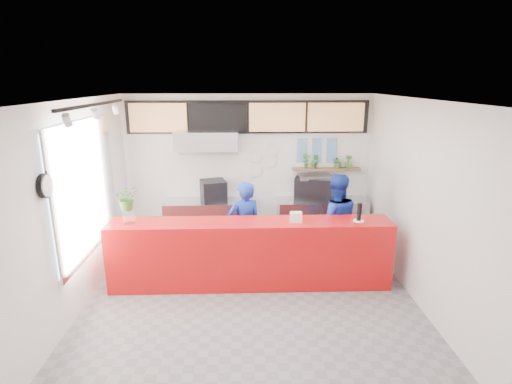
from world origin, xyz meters
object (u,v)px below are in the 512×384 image
(staff_center, at_px, (245,227))
(staff_right, at_px, (335,222))
(panini_oven, at_px, (213,191))
(espresso_machine, at_px, (315,188))
(pepper_mill, at_px, (359,212))
(service_counter, at_px, (250,253))

(staff_center, bearing_deg, staff_right, 163.71)
(panini_oven, xyz_separation_m, staff_center, (0.62, -1.23, -0.31))
(panini_oven, height_order, espresso_machine, espresso_machine)
(pepper_mill, bearing_deg, panini_oven, 142.84)
(service_counter, xyz_separation_m, staff_center, (-0.09, 0.57, 0.25))
(staff_center, height_order, staff_right, staff_right)
(panini_oven, xyz_separation_m, pepper_mill, (2.43, -1.84, 0.15))
(staff_right, distance_m, pepper_mill, 0.74)
(espresso_machine, distance_m, pepper_mill, 1.88)
(staff_center, bearing_deg, panini_oven, -78.90)
(service_counter, distance_m, staff_center, 0.63)
(service_counter, bearing_deg, espresso_machine, 53.30)
(pepper_mill, bearing_deg, espresso_machine, 101.58)
(service_counter, relative_size, pepper_mill, 15.64)
(panini_oven, relative_size, pepper_mill, 1.64)
(pepper_mill, bearing_deg, staff_right, 112.12)
(panini_oven, relative_size, espresso_machine, 0.63)
(espresso_machine, bearing_deg, staff_right, -65.09)
(espresso_machine, xyz_separation_m, staff_center, (-1.43, -1.23, -0.34))
(pepper_mill, bearing_deg, service_counter, 178.70)
(service_counter, bearing_deg, pepper_mill, -1.30)
(service_counter, relative_size, staff_center, 2.81)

